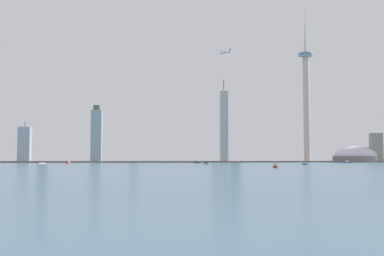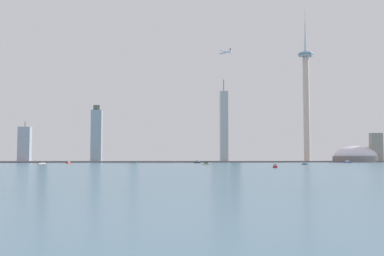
{
  "view_description": "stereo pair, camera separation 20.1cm",
  "coord_description": "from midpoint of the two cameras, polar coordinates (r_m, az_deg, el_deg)",
  "views": [
    {
      "loc": [
        -94.68,
        -420.09,
        13.56
      ],
      "look_at": [
        -10.22,
        542.34,
        73.74
      ],
      "focal_mm": 42.1,
      "sensor_mm": 36.0,
      "label": 1
    },
    {
      "loc": [
        -94.48,
        -420.11,
        13.56
      ],
      "look_at": [
        -10.22,
        542.34,
        73.74
      ],
      "focal_mm": 42.1,
      "sensor_mm": 36.0,
      "label": 2
    }
  ],
  "objects": [
    {
      "name": "stadium_dome",
      "position": [
        1080.84,
        19.78,
        -3.44
      ],
      "size": [
        109.63,
        109.63,
        47.46
      ],
      "color": "slate",
      "rests_on": "ground"
    },
    {
      "name": "boat_3",
      "position": [
        847.93,
        -15.35,
        -4.25
      ],
      "size": [
        8.77,
        12.04,
        7.19
      ],
      "rotation": [
        0.0,
        0.0,
        4.22
      ],
      "color": "red",
      "rests_on": "ground"
    },
    {
      "name": "skyscraper_0",
      "position": [
        1023.21,
        -20.45,
        -1.98
      ],
      "size": [
        25.3,
        18.85,
        87.1
      ],
      "color": "#9BA9BA",
      "rests_on": "ground"
    },
    {
      "name": "boat_7",
      "position": [
        811.84,
        -18.54,
        -4.23
      ],
      "size": [
        12.42,
        15.5,
        10.61
      ],
      "rotation": [
        0.0,
        0.0,
        0.99
      ],
      "color": "beige",
      "rests_on": "ground"
    },
    {
      "name": "boat_1",
      "position": [
        702.92,
        1.78,
        -4.55
      ],
      "size": [
        12.56,
        5.41,
        4.0
      ],
      "rotation": [
        0.0,
        0.0,
        0.19
      ],
      "color": "beige",
      "rests_on": "ground"
    },
    {
      "name": "skyscraper_5",
      "position": [
        1092.08,
        5.45,
        -0.62
      ],
      "size": [
        22.44,
        19.18,
        138.67
      ],
      "color": "slate",
      "rests_on": "ground"
    },
    {
      "name": "waterfront_pier",
      "position": [
        977.28,
        0.54,
        -4.27
      ],
      "size": [
        977.42,
        75.76,
        2.89
      ],
      "primitive_type": "cube",
      "color": "slate",
      "rests_on": "ground"
    },
    {
      "name": "channel_buoy_2",
      "position": [
        725.03,
        -7.9,
        -4.52
      ],
      "size": [
        1.68,
        1.68,
        2.06
      ],
      "primitive_type": "cone",
      "color": "#E54C19",
      "rests_on": "ground"
    },
    {
      "name": "skyscraper_2",
      "position": [
        1077.23,
        22.21,
        -2.31
      ],
      "size": [
        26.32,
        19.98,
        64.24
      ],
      "color": "gray",
      "rests_on": "ground"
    },
    {
      "name": "boat_4",
      "position": [
        869.24,
        0.69,
        -4.34
      ],
      "size": [
        13.63,
        8.63,
        5.03
      ],
      "rotation": [
        0.0,
        0.0,
        2.77
      ],
      "color": "#252A2E",
      "rests_on": "ground"
    },
    {
      "name": "channel_buoy_0",
      "position": [
        834.02,
        -7.09,
        -4.37
      ],
      "size": [
        1.82,
        1.82,
        2.85
      ],
      "primitive_type": "cone",
      "color": "green",
      "rests_on": "ground"
    },
    {
      "name": "airplane",
      "position": [
        924.58,
        4.24,
        9.53
      ],
      "size": [
        27.52,
        27.06,
        8.4
      ],
      "rotation": [
        0.0,
        0.0,
        2.25
      ],
      "color": "silver"
    },
    {
      "name": "boat_2",
      "position": [
        963.96,
        19.06,
        -4.08
      ],
      "size": [
        9.97,
        18.85,
        9.39
      ],
      "rotation": [
        0.0,
        0.0,
        1.8
      ],
      "color": "navy",
      "rests_on": "ground"
    },
    {
      "name": "skyscraper_3",
      "position": [
        1057.06,
        3.04,
        -0.42
      ],
      "size": [
        20.12,
        16.2,
        157.32
      ],
      "color": "#B2AF9E",
      "rests_on": "ground"
    },
    {
      "name": "ground_plane",
      "position": [
        430.83,
        7.7,
        -5.34
      ],
      "size": [
        6000.0,
        6000.0,
        0.0
      ],
      "primitive_type": "plane",
      "color": "slate"
    },
    {
      "name": "skyscraper_4",
      "position": [
        1073.13,
        -18.22,
        -0.17
      ],
      "size": [
        20.79,
        22.35,
        147.43
      ],
      "color": "slate",
      "rests_on": "ground"
    },
    {
      "name": "boat_6",
      "position": [
        530.88,
        10.48,
        -4.78
      ],
      "size": [
        3.94,
        10.48,
        4.74
      ],
      "rotation": [
        0.0,
        0.0,
        1.51
      ],
      "color": "#B51C27",
      "rests_on": "ground"
    },
    {
      "name": "skyscraper_6",
      "position": [
        971.66,
        4.06,
        0.18
      ],
      "size": [
        16.29,
        16.84,
        179.15
      ],
      "color": "#A2AAAE",
      "rests_on": "ground"
    },
    {
      "name": "skyscraper_7",
      "position": [
        997.05,
        -12.01,
        -0.9
      ],
      "size": [
        22.8,
        20.93,
        123.83
      ],
      "color": "#88A2B2",
      "rests_on": "ground"
    },
    {
      "name": "boat_0",
      "position": [
        732.02,
        14.06,
        -4.42
      ],
      "size": [
        9.55,
        7.18,
        9.35
      ],
      "rotation": [
        0.0,
        0.0,
        2.64
      ],
      "color": "#1D5278",
      "rests_on": "ground"
    },
    {
      "name": "observation_tower",
      "position": [
        1023.56,
        14.25,
        4.81
      ],
      "size": [
        33.09,
        33.09,
        344.38
      ],
      "color": "beige",
      "rests_on": "ground"
    },
    {
      "name": "skyscraper_1",
      "position": [
        1045.3,
        -7.35,
        -0.93
      ],
      "size": [
        17.76,
        14.46,
        127.74
      ],
      "color": "#B1C6C5",
      "rests_on": "ground"
    }
  ]
}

